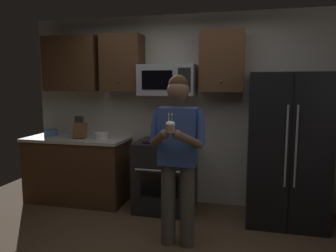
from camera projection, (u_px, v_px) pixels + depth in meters
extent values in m
cube|color=beige|center=(183.00, 110.00, 4.51)|extent=(4.40, 0.10, 2.60)
cube|color=black|center=(166.00, 175.00, 4.28)|extent=(0.76, 0.66, 0.92)
cube|color=black|center=(159.00, 186.00, 3.96)|extent=(0.48, 0.01, 0.28)
cylinder|color=#99999E|center=(158.00, 171.00, 3.91)|extent=(0.60, 0.03, 0.03)
cylinder|color=black|center=(149.00, 142.00, 4.13)|extent=(0.18, 0.18, 0.01)
cylinder|color=black|center=(177.00, 144.00, 4.04)|extent=(0.18, 0.18, 0.01)
cylinder|color=black|center=(155.00, 139.00, 4.40)|extent=(0.18, 0.18, 0.01)
cylinder|color=black|center=(181.00, 140.00, 4.31)|extent=(0.18, 0.18, 0.01)
cube|color=#9EA0A5|center=(168.00, 80.00, 4.23)|extent=(0.74, 0.40, 0.40)
cube|color=black|center=(157.00, 80.00, 4.05)|extent=(0.40, 0.01, 0.24)
cube|color=black|center=(184.00, 80.00, 3.97)|extent=(0.16, 0.01, 0.30)
cube|color=black|center=(287.00, 149.00, 3.83)|extent=(0.90, 0.72, 1.80)
cylinder|color=gray|center=(286.00, 146.00, 3.47)|extent=(0.02, 0.02, 0.90)
cylinder|color=gray|center=(296.00, 147.00, 3.45)|extent=(0.02, 0.02, 0.90)
cube|color=black|center=(291.00, 156.00, 3.48)|extent=(0.01, 0.01, 1.74)
cube|color=#4C301C|center=(73.00, 64.00, 4.58)|extent=(0.80, 0.34, 0.76)
sphere|color=brown|center=(67.00, 82.00, 4.43)|extent=(0.03, 0.03, 0.03)
cube|color=#4C301C|center=(122.00, 63.00, 4.40)|extent=(0.55, 0.34, 0.76)
sphere|color=brown|center=(118.00, 82.00, 4.26)|extent=(0.03, 0.03, 0.03)
cube|color=#4C301C|center=(222.00, 62.00, 4.09)|extent=(0.55, 0.34, 0.76)
sphere|color=brown|center=(221.00, 81.00, 3.94)|extent=(0.03, 0.03, 0.03)
cube|color=#4C301C|center=(78.00, 170.00, 4.60)|extent=(1.40, 0.62, 0.88)
cube|color=beige|center=(77.00, 139.00, 4.54)|extent=(1.44, 0.66, 0.04)
cube|color=brown|center=(80.00, 130.00, 4.46)|extent=(0.16, 0.15, 0.24)
cylinder|color=black|center=(75.00, 119.00, 4.43)|extent=(0.02, 0.04, 0.09)
cylinder|color=black|center=(77.00, 119.00, 4.43)|extent=(0.02, 0.04, 0.09)
cylinder|color=black|center=(79.00, 119.00, 4.42)|extent=(0.02, 0.04, 0.09)
cylinder|color=black|center=(81.00, 120.00, 4.41)|extent=(0.02, 0.04, 0.09)
cylinder|color=black|center=(83.00, 120.00, 4.41)|extent=(0.02, 0.04, 0.09)
cylinder|color=white|center=(101.00, 136.00, 4.40)|extent=(0.19, 0.19, 0.08)
torus|color=white|center=(101.00, 133.00, 4.40)|extent=(0.19, 0.19, 0.01)
cylinder|color=#4C7299|center=(51.00, 133.00, 4.69)|extent=(0.19, 0.19, 0.08)
torus|color=#4C7299|center=(51.00, 130.00, 4.68)|extent=(0.20, 0.20, 0.01)
cylinder|color=#4C4742|center=(168.00, 204.00, 3.35)|extent=(0.15, 0.15, 0.86)
cylinder|color=#4C4742|center=(187.00, 206.00, 3.30)|extent=(0.15, 0.15, 0.86)
cube|color=#334C8C|center=(178.00, 136.00, 3.23)|extent=(0.38, 0.22, 0.58)
sphere|color=brown|center=(178.00, 90.00, 3.17)|extent=(0.22, 0.22, 0.22)
sphere|color=#382314|center=(178.00, 85.00, 3.17)|extent=(0.20, 0.20, 0.20)
cylinder|color=#334C8C|center=(156.00, 126.00, 3.24)|extent=(0.15, 0.18, 0.35)
cylinder|color=brown|center=(159.00, 139.00, 3.08)|extent=(0.26, 0.33, 0.21)
sphere|color=brown|center=(164.00, 134.00, 2.93)|extent=(0.09, 0.09, 0.09)
cylinder|color=#334C8C|center=(200.00, 128.00, 3.14)|extent=(0.15, 0.18, 0.35)
cylinder|color=brown|center=(190.00, 140.00, 3.01)|extent=(0.26, 0.33, 0.21)
sphere|color=brown|center=(177.00, 135.00, 2.90)|extent=(0.09, 0.09, 0.09)
cylinder|color=#A87F56|center=(170.00, 130.00, 2.89)|extent=(0.08, 0.08, 0.06)
ellipsoid|color=white|center=(170.00, 124.00, 2.88)|extent=(0.09, 0.09, 0.06)
cylinder|color=#4CBF66|center=(172.00, 119.00, 2.87)|extent=(0.01, 0.01, 0.06)
ellipsoid|color=#FFD159|center=(172.00, 115.00, 2.87)|extent=(0.01, 0.01, 0.02)
cylinder|color=#F2D84C|center=(169.00, 119.00, 2.88)|extent=(0.01, 0.01, 0.06)
ellipsoid|color=#FFD159|center=(169.00, 115.00, 2.87)|extent=(0.01, 0.01, 0.02)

